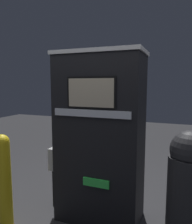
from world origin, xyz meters
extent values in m
cube|color=black|center=(0.00, 0.26, 0.50)|extent=(0.93, 0.53, 0.99)
cube|color=black|center=(0.00, 0.26, 1.43)|extent=(0.93, 0.53, 0.87)
cube|color=silver|center=(0.00, 0.26, 1.88)|extent=(0.96, 0.56, 0.04)
cube|color=black|center=(0.00, -0.01, 1.47)|extent=(0.52, 0.01, 0.32)
cube|color=beige|center=(0.00, -0.01, 1.47)|extent=(0.48, 0.01, 0.28)
cube|color=silver|center=(0.00, -0.01, 1.27)|extent=(0.82, 0.02, 0.07)
cube|color=#33D84C|center=(0.06, -0.01, 0.55)|extent=(0.29, 0.02, 0.08)
cube|color=silver|center=(-0.51, 0.16, 0.69)|extent=(0.09, 0.24, 0.26)
cylinder|color=black|center=(-0.51, 0.08, 0.34)|extent=(0.03, 0.03, 0.45)
cylinder|color=yellow|center=(-0.89, -0.30, 0.48)|extent=(0.16, 0.16, 0.96)
sphere|color=yellow|center=(-0.89, -0.30, 0.96)|extent=(0.16, 0.16, 0.16)
cylinder|color=#232326|center=(0.93, 0.05, 0.46)|extent=(0.38, 0.38, 0.91)
sphere|color=#232326|center=(0.93, 0.05, 0.97)|extent=(0.36, 0.36, 0.36)
camera|label=1|loc=(0.84, -1.99, 1.56)|focal=35.00mm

